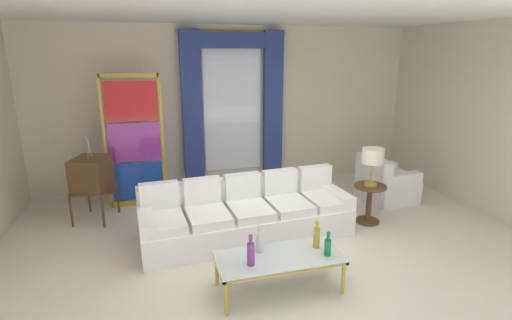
{
  "coord_description": "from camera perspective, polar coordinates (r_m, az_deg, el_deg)",
  "views": [
    {
      "loc": [
        -1.49,
        -4.15,
        2.53
      ],
      "look_at": [
        -0.08,
        0.9,
        1.05
      ],
      "focal_mm": 27.09,
      "sensor_mm": 36.0,
      "label": 1
    }
  ],
  "objects": [
    {
      "name": "wall_right",
      "position": [
        7.08,
        31.47,
        5.08
      ],
      "size": [
        0.12,
        7.0,
        3.0
      ],
      "primitive_type": "cube",
      "color": "beige",
      "rests_on": "ground"
    },
    {
      "name": "stained_glass_divider",
      "position": [
        6.62,
        -17.47,
        2.16
      ],
      "size": [
        0.95,
        0.05,
        2.2
      ],
      "color": "gold",
      "rests_on": "ground"
    },
    {
      "name": "round_side_table",
      "position": [
        6.12,
        16.37,
        -5.73
      ],
      "size": [
        0.48,
        0.48,
        0.59
      ],
      "color": "brown",
      "rests_on": "ground"
    },
    {
      "name": "curtained_window",
      "position": [
        7.25,
        -3.36,
        9.48
      ],
      "size": [
        2.0,
        0.17,
        2.7
      ],
      "color": "white",
      "rests_on": "ground"
    },
    {
      "name": "bottle_crystal_tall",
      "position": [
        4.05,
        -0.77,
        -13.5
      ],
      "size": [
        0.08,
        0.08,
        0.34
      ],
      "color": "#753384",
      "rests_on": "coffee_table"
    },
    {
      "name": "wall_rear",
      "position": [
        7.44,
        -3.91,
        7.75
      ],
      "size": [
        8.0,
        0.12,
        3.0
      ],
      "primitive_type": "cube",
      "color": "beige",
      "rests_on": "ground"
    },
    {
      "name": "ground_plane",
      "position": [
        5.09,
        3.7,
        -14.11
      ],
      "size": [
        16.0,
        16.0,
        0.0
      ],
      "primitive_type": "plane",
      "color": "silver"
    },
    {
      "name": "bottle_blue_decanter",
      "position": [
        4.43,
        8.93,
        -11.09
      ],
      "size": [
        0.07,
        0.07,
        0.33
      ],
      "color": "gold",
      "rests_on": "coffee_table"
    },
    {
      "name": "table_lamp_brass",
      "position": [
        5.92,
        16.87,
        0.35
      ],
      "size": [
        0.32,
        0.32,
        0.57
      ],
      "color": "#B29338",
      "rests_on": "round_side_table"
    },
    {
      "name": "couch_white_long",
      "position": [
        5.51,
        -1.48,
        -8.07
      ],
      "size": [
        2.97,
        1.11,
        0.86
      ],
      "color": "white",
      "rests_on": "ground"
    },
    {
      "name": "bottle_amber_squat",
      "position": [
        4.3,
        0.5,
        -11.83
      ],
      "size": [
        0.08,
        0.08,
        0.32
      ],
      "color": "silver",
      "rests_on": "coffee_table"
    },
    {
      "name": "vintage_tv",
      "position": [
        6.35,
        -23.09,
        -2.03
      ],
      "size": [
        0.67,
        0.72,
        1.35
      ],
      "color": "brown",
      "rests_on": "ground"
    },
    {
      "name": "peacock_figurine",
      "position": [
        6.42,
        -12.28,
        -5.72
      ],
      "size": [
        0.44,
        0.6,
        0.5
      ],
      "color": "beige",
      "rests_on": "ground"
    },
    {
      "name": "coffee_table",
      "position": [
        4.3,
        3.42,
        -14.35
      ],
      "size": [
        1.36,
        0.61,
        0.41
      ],
      "color": "silver",
      "rests_on": "ground"
    },
    {
      "name": "bottle_ruby_flask",
      "position": [
        4.31,
        10.55,
        -12.36
      ],
      "size": [
        0.07,
        0.07,
        0.28
      ],
      "color": "#196B3D",
      "rests_on": "coffee_table"
    },
    {
      "name": "armchair_white",
      "position": [
        7.11,
        18.45,
        -3.47
      ],
      "size": [
        0.86,
        0.86,
        0.8
      ],
      "color": "white",
      "rests_on": "ground"
    },
    {
      "name": "ceiling_slab",
      "position": [
        5.2,
        1.23,
        21.16
      ],
      "size": [
        8.0,
        7.6,
        0.04
      ],
      "primitive_type": "cube",
      "color": "white"
    }
  ]
}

